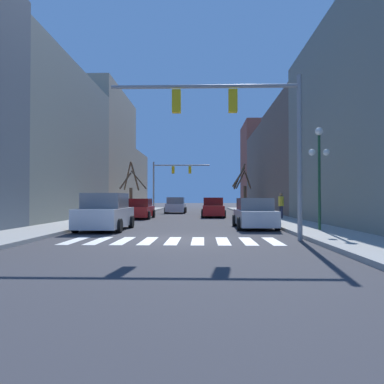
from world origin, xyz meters
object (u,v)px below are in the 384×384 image
(traffic_signal_far, at_px, (170,175))
(car_parked_left_far, at_px, (212,205))
(street_lamp_right_corner, at_px, (319,157))
(car_parked_left_near, at_px, (105,213))
(car_driving_away_lane, at_px, (213,208))
(car_parked_right_near, at_px, (140,209))
(pedestrian_on_left_sidewalk, at_px, (281,203))
(street_tree_right_near, at_px, (131,189))
(traffic_signal_near, at_px, (243,120))
(car_parked_right_mid, at_px, (176,206))
(street_tree_right_mid, at_px, (243,188))
(car_parked_left_mid, at_px, (254,214))
(pedestrian_crossing_street, at_px, (109,202))

(traffic_signal_far, distance_m, car_parked_left_far, 6.20)
(street_lamp_right_corner, xyz_separation_m, car_parked_left_near, (-9.92, 1.21, -2.54))
(car_driving_away_lane, bearing_deg, car_parked_right_near, 116.38)
(pedestrian_on_left_sidewalk, distance_m, street_tree_right_near, 15.29)
(traffic_signal_near, relative_size, traffic_signal_far, 1.08)
(traffic_signal_near, relative_size, street_lamp_right_corner, 1.54)
(car_parked_right_mid, xyz_separation_m, street_tree_right_near, (-3.96, -4.14, 1.65))
(street_lamp_right_corner, relative_size, pedestrian_on_left_sidewalk, 2.51)
(street_tree_right_mid, distance_m, street_tree_right_near, 13.84)
(car_parked_left_mid, height_order, pedestrian_crossing_street, pedestrian_crossing_street)
(car_parked_right_mid, distance_m, street_tree_right_mid, 8.57)
(car_parked_right_near, relative_size, pedestrian_on_left_sidewalk, 2.38)
(car_parked_left_far, height_order, car_parked_left_mid, car_parked_left_far)
(car_parked_left_far, relative_size, street_tree_right_near, 0.90)
(traffic_signal_far, height_order, car_parked_right_near, traffic_signal_far)
(car_parked_left_far, relative_size, street_tree_right_mid, 0.82)
(car_driving_away_lane, height_order, car_parked_left_mid, car_driving_away_lane)
(street_lamp_right_corner, relative_size, street_tree_right_near, 0.92)
(pedestrian_on_left_sidewalk, bearing_deg, pedestrian_crossing_street, 60.35)
(traffic_signal_far, distance_m, street_tree_right_near, 8.24)
(street_lamp_right_corner, height_order, street_tree_right_mid, street_tree_right_mid)
(traffic_signal_far, xyz_separation_m, car_driving_away_lane, (4.62, -11.46, -3.45))
(pedestrian_on_left_sidewalk, bearing_deg, traffic_signal_far, 19.61)
(traffic_signal_near, xyz_separation_m, street_tree_right_mid, (3.11, 29.48, -1.62))
(traffic_signal_far, relative_size, car_parked_left_near, 1.44)
(car_parked_right_mid, distance_m, pedestrian_on_left_sidewalk, 15.53)
(car_parked_left_far, relative_size, car_parked_left_mid, 0.97)
(car_parked_left_near, height_order, pedestrian_on_left_sidewalk, pedestrian_on_left_sidewalk)
(car_parked_left_far, bearing_deg, car_parked_right_mid, 141.08)
(street_lamp_right_corner, distance_m, street_tree_right_mid, 26.46)
(car_parked_right_near, xyz_separation_m, pedestrian_on_left_sidewalk, (10.37, -2.06, 0.50))
(car_parked_left_mid, bearing_deg, traffic_signal_near, 168.24)
(car_parked_right_near, distance_m, street_tree_right_near, 7.33)
(traffic_signal_near, distance_m, pedestrian_on_left_sidewalk, 13.80)
(car_driving_away_lane, distance_m, pedestrian_on_left_sidewalk, 6.78)
(car_parked_left_far, height_order, car_parked_right_mid, car_parked_right_mid)
(traffic_signal_near, xyz_separation_m, pedestrian_on_left_sidewalk, (4.03, 12.81, -3.21))
(car_parked_left_near, relative_size, street_tree_right_near, 0.91)
(car_driving_away_lane, relative_size, car_parked_right_near, 1.13)
(car_parked_right_near, bearing_deg, pedestrian_on_left_sidewalk, -101.25)
(traffic_signal_far, bearing_deg, pedestrian_on_left_sidewalk, -60.36)
(car_parked_right_near, bearing_deg, street_tree_right_near, 16.28)
(car_parked_left_mid, bearing_deg, car_parked_right_near, 39.21)
(traffic_signal_near, relative_size, street_tree_right_near, 1.42)
(traffic_signal_far, distance_m, street_tree_right_mid, 8.50)
(car_driving_away_lane, height_order, street_tree_right_mid, street_tree_right_mid)
(traffic_signal_near, xyz_separation_m, car_parked_right_near, (-6.34, 14.87, -3.72))
(car_driving_away_lane, bearing_deg, car_parked_left_mid, -171.35)
(pedestrian_on_left_sidewalk, xyz_separation_m, street_tree_right_mid, (-0.92, 16.68, 1.59))
(traffic_signal_near, relative_size, car_parked_right_mid, 1.71)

